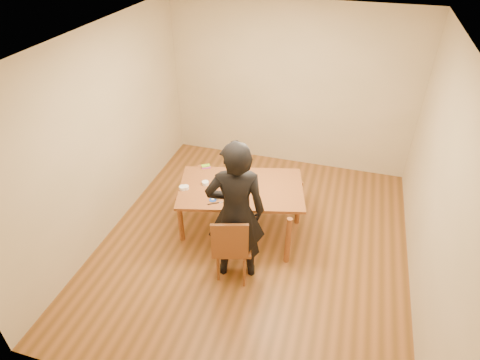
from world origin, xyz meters
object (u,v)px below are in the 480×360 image
(dining_chair, at_px, (235,246))
(person, at_px, (236,213))
(cake, at_px, (240,184))
(cake_plate, at_px, (240,186))
(dining_table, at_px, (241,189))

(dining_chair, bearing_deg, person, 73.16)
(cake, height_order, person, person)
(cake_plate, distance_m, cake, 0.04)
(cake, distance_m, person, 0.76)
(dining_chair, xyz_separation_m, cake_plate, (-0.16, 0.78, 0.31))
(dining_chair, distance_m, cake_plate, 0.85)
(dining_chair, relative_size, cake_plate, 1.34)
(dining_chair, distance_m, person, 0.48)
(dining_chair, height_order, cake, cake)
(dining_table, height_order, dining_chair, dining_table)
(cake_plate, bearing_deg, dining_table, -1.65)
(dining_chair, bearing_deg, dining_table, 84.12)
(cake, xyz_separation_m, person, (0.16, -0.73, 0.12))
(dining_table, xyz_separation_m, cake_plate, (-0.01, 0.00, 0.03))
(dining_chair, bearing_deg, cake, 84.92)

